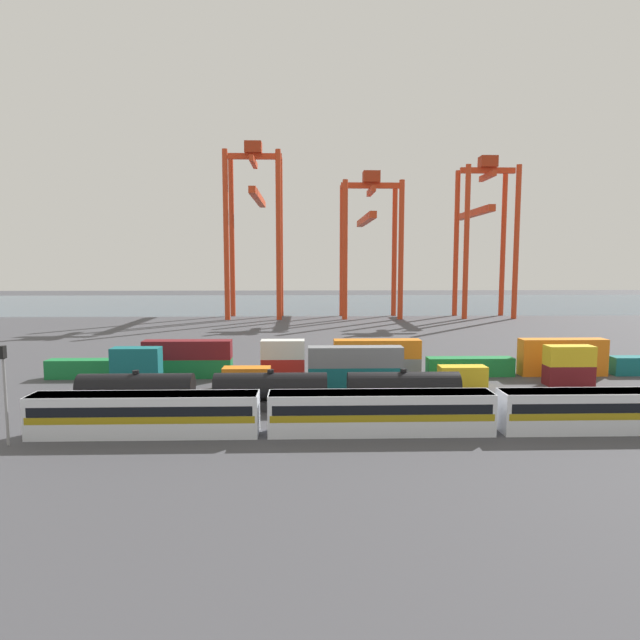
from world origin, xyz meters
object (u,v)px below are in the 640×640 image
(signal_mast, at_px, (5,382))
(gantry_crane_east, at_px, (483,223))
(freight_tank_row, at_px, (271,391))
(shipping_container_16, at_px, (562,366))
(shipping_container_9, at_px, (188,368))
(gantry_crane_west, at_px, (255,214))
(passenger_train, at_px, (381,411))
(gantry_crane_central, at_px, (369,230))
(shipping_container_15, at_px, (470,367))

(signal_mast, xyz_separation_m, gantry_crane_east, (78.95, 113.41, 22.08))
(freight_tank_row, relative_size, shipping_container_16, 3.39)
(shipping_container_9, relative_size, gantry_crane_west, 0.24)
(passenger_train, bearing_deg, gantry_crane_east, 67.46)
(shipping_container_16, relative_size, gantry_crane_west, 0.24)
(gantry_crane_west, xyz_separation_m, gantry_crane_central, (33.78, 0.10, -4.66))
(passenger_train, height_order, gantry_crane_central, gantry_crane_central)
(signal_mast, relative_size, shipping_container_16, 0.72)
(signal_mast, distance_m, gantry_crane_central, 124.41)
(shipping_container_9, height_order, shipping_container_15, same)
(shipping_container_16, xyz_separation_m, gantry_crane_west, (-50.93, 86.27, 29.05))
(gantry_crane_east, bearing_deg, signal_mast, -124.84)
(passenger_train, xyz_separation_m, gantry_crane_central, (12.31, 111.80, 23.54))
(signal_mast, height_order, gantry_crane_west, gantry_crane_west)
(passenger_train, distance_m, gantry_crane_east, 122.91)
(shipping_container_15, height_order, gantry_crane_west, gantry_crane_west)
(signal_mast, bearing_deg, passenger_train, 4.11)
(passenger_train, height_order, shipping_container_15, passenger_train)
(gantry_crane_west, bearing_deg, passenger_train, -79.12)
(shipping_container_15, relative_size, gantry_crane_east, 0.26)
(freight_tank_row, distance_m, gantry_crane_east, 119.96)
(passenger_train, bearing_deg, signal_mast, -175.89)
(passenger_train, height_order, gantry_crane_east, gantry_crane_east)
(shipping_container_16, bearing_deg, gantry_crane_central, 101.23)
(freight_tank_row, relative_size, signal_mast, 4.68)
(gantry_crane_central, bearing_deg, gantry_crane_west, -179.84)
(shipping_container_15, bearing_deg, freight_tank_row, -147.96)
(signal_mast, distance_m, shipping_container_16, 68.37)
(shipping_container_16, relative_size, gantry_crane_east, 0.26)
(passenger_train, relative_size, gantry_crane_west, 1.28)
(shipping_container_16, bearing_deg, freight_tank_row, -157.19)
(freight_tank_row, xyz_separation_m, gantry_crane_west, (-10.76, 103.17, 28.27))
(freight_tank_row, xyz_separation_m, shipping_container_16, (40.17, 16.90, -0.78))
(passenger_train, xyz_separation_m, gantry_crane_west, (-21.47, 111.70, 28.20))
(gantry_crane_east, bearing_deg, shipping_container_9, -129.00)
(freight_tank_row, distance_m, shipping_container_15, 31.86)
(shipping_container_16, bearing_deg, gantry_crane_west, 120.56)
(freight_tank_row, distance_m, gantry_crane_west, 107.51)
(signal_mast, bearing_deg, gantry_crane_east, 55.16)
(shipping_container_9, height_order, gantry_crane_central, gantry_crane_central)
(passenger_train, relative_size, gantry_crane_east, 1.38)
(shipping_container_16, bearing_deg, passenger_train, -139.20)
(gantry_crane_east, bearing_deg, gantry_crane_central, 178.72)
(shipping_container_15, bearing_deg, signal_mast, -150.51)
(gantry_crane_central, height_order, gantry_crane_east, gantry_crane_east)
(passenger_train, distance_m, signal_mast, 33.13)
(gantry_crane_central, bearing_deg, gantry_crane_east, -1.28)
(signal_mast, relative_size, gantry_crane_east, 0.19)
(shipping_container_15, distance_m, gantry_crane_central, 89.83)
(passenger_train, xyz_separation_m, shipping_container_15, (16.28, 25.43, -0.84))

